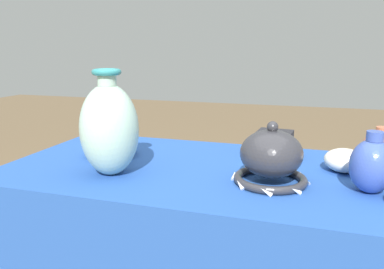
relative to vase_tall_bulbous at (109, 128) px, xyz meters
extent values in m
cylinder|color=brown|center=(-0.31, 0.40, -0.55)|extent=(0.04, 0.04, 0.76)
cube|color=brown|center=(0.28, 0.14, -0.16)|extent=(1.28, 0.61, 0.03)
cube|color=#234C9E|center=(0.28, 0.14, -0.14)|extent=(1.30, 0.63, 0.01)
ellipsoid|color=#A8CCB7|center=(0.00, 0.00, 0.00)|extent=(0.17, 0.17, 0.26)
cylinder|color=#A8CCB7|center=(0.00, 0.00, 0.14)|extent=(0.05, 0.05, 0.04)
torus|color=teal|center=(0.00, 0.00, 0.16)|extent=(0.08, 0.08, 0.02)
torus|color=#2D2D33|center=(0.45, 0.06, -0.12)|extent=(0.20, 0.20, 0.02)
ellipsoid|color=#2D2D33|center=(0.45, 0.06, -0.05)|extent=(0.17, 0.17, 0.13)
sphere|color=#2D2D33|center=(0.45, 0.06, 0.02)|extent=(0.03, 0.03, 0.03)
cone|color=white|center=(0.55, 0.06, -0.12)|extent=(0.01, 0.03, 0.03)
cone|color=white|center=(0.52, 0.13, -0.12)|extent=(0.03, 0.03, 0.03)
cone|color=white|center=(0.45, 0.16, -0.12)|extent=(0.03, 0.01, 0.03)
cone|color=white|center=(0.38, 0.13, -0.12)|extent=(0.03, 0.03, 0.03)
cone|color=white|center=(0.35, 0.06, -0.12)|extent=(0.01, 0.03, 0.03)
cone|color=white|center=(0.38, -0.01, -0.12)|extent=(0.03, 0.03, 0.03)
cone|color=white|center=(0.45, -0.04, -0.12)|extent=(0.03, 0.01, 0.03)
cone|color=white|center=(0.52, -0.01, -0.12)|extent=(0.03, 0.03, 0.03)
cube|color=#232328|center=(0.43, 0.35, -0.09)|extent=(0.12, 0.12, 0.08)
cube|color=green|center=(0.43, 0.29, -0.09)|extent=(0.10, 0.02, 0.07)
ellipsoid|color=white|center=(0.65, 0.22, -0.10)|extent=(0.12, 0.12, 0.07)
ellipsoid|color=slate|center=(-0.10, 0.17, -0.10)|extent=(0.17, 0.17, 0.07)
ellipsoid|color=#BC6642|center=(0.77, 0.36, -0.08)|extent=(0.12, 0.12, 0.10)
cylinder|color=#BC6642|center=(0.77, 0.36, -0.03)|extent=(0.04, 0.04, 0.02)
ellipsoid|color=#3851A8|center=(0.69, 0.07, -0.07)|extent=(0.11, 0.11, 0.14)
cylinder|color=#3851A8|center=(0.69, 0.07, 0.01)|extent=(0.04, 0.04, 0.02)
camera|label=1|loc=(0.53, -0.92, 0.22)|focal=35.00mm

